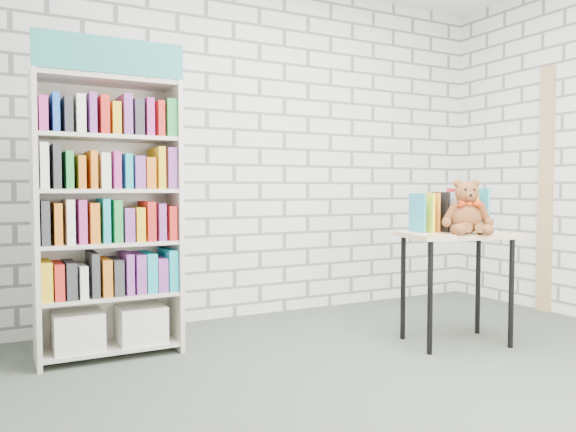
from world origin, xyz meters
name	(u,v)px	position (x,y,z in m)	size (l,w,h in m)	color
ground	(419,387)	(0.00, 0.00, 0.00)	(4.50, 4.50, 0.00)	#3F483D
room_shell	(423,49)	(0.00, 0.00, 1.78)	(4.52, 4.02, 2.81)	silver
bookshelf	(108,215)	(-1.35, 1.36, 0.89)	(0.87, 0.34, 1.96)	beige
display_table	(456,248)	(0.80, 0.55, 0.66)	(0.80, 0.64, 0.76)	#DEB485
table_books	(448,210)	(0.82, 0.66, 0.91)	(0.53, 0.33, 0.29)	#2B9BBC
teddy_bear	(467,212)	(0.78, 0.44, 0.91)	(0.35, 0.33, 0.36)	brown
door_trim	(546,190)	(2.23, 0.95, 1.05)	(0.05, 0.12, 2.10)	tan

